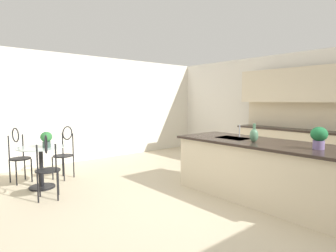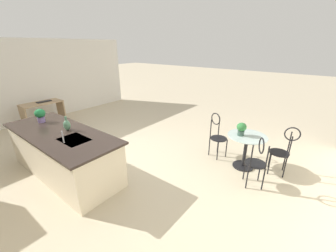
{
  "view_description": "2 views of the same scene",
  "coord_description": "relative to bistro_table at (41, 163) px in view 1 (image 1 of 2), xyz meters",
  "views": [
    {
      "loc": [
        2.64,
        -3.06,
        1.57
      ],
      "look_at": [
        -0.55,
        -0.36,
        1.18
      ],
      "focal_mm": 29.78,
      "sensor_mm": 36.0,
      "label": 1
    },
    {
      "loc": [
        -3.63,
        2.46,
        2.5
      ],
      "look_at": [
        -1.36,
        -0.46,
        1.04
      ],
      "focal_mm": 22.1,
      "sensor_mm": 36.0,
      "label": 2
    }
  ],
  "objects": [
    {
      "name": "ground_plane",
      "position": [
        2.53,
        1.64,
        -0.45
      ],
      "size": [
        40.0,
        40.0,
        0.0
      ],
      "primitive_type": "plane",
      "color": "beige"
    },
    {
      "name": "wall_back",
      "position": [
        2.53,
        5.3,
        0.9
      ],
      "size": [
        9.0,
        0.12,
        2.7
      ],
      "primitive_type": "cube",
      "color": "silver",
      "rests_on": "ground"
    },
    {
      "name": "wall_left_window",
      "position": [
        -1.73,
        1.64,
        0.9
      ],
      "size": [
        0.12,
        7.8,
        2.7
      ],
      "primitive_type": "cube",
      "color": "silver",
      "rests_on": "ground"
    },
    {
      "name": "kitchen_island",
      "position": [
        2.83,
        2.49,
        0.02
      ],
      "size": [
        2.8,
        1.06,
        0.92
      ],
      "color": "beige",
      "rests_on": "ground"
    },
    {
      "name": "back_counter_run",
      "position": [
        2.13,
        4.84,
        0.05
      ],
      "size": [
        2.44,
        0.64,
        1.52
      ],
      "color": "beige",
      "rests_on": "ground"
    },
    {
      "name": "upper_cabinet_run",
      "position": [
        2.13,
        4.82,
        1.45
      ],
      "size": [
        2.4,
        0.36,
        0.76
      ],
      "color": "beige",
      "rests_on": "back_counter_run"
    },
    {
      "name": "bistro_table",
      "position": [
        0.0,
        0.0,
        0.0
      ],
      "size": [
        0.8,
        0.8,
        0.74
      ],
      "color": "black",
      "rests_on": "ground"
    },
    {
      "name": "chair_near_window",
      "position": [
        0.71,
        -0.11,
        0.13
      ],
      "size": [
        0.52,
        0.49,
        1.04
      ],
      "color": "black",
      "rests_on": "ground"
    },
    {
      "name": "chair_by_island",
      "position": [
        -0.38,
        0.56,
        0.13
      ],
      "size": [
        0.52,
        0.52,
        1.04
      ],
      "color": "black",
      "rests_on": "ground"
    },
    {
      "name": "chair_toward_desk",
      "position": [
        -0.67,
        -0.22,
        0.13
      ],
      "size": [
        0.51,
        0.45,
        1.04
      ],
      "color": "black",
      "rests_on": "ground"
    },
    {
      "name": "sink_faucet",
      "position": [
        2.28,
        2.67,
        0.58
      ],
      "size": [
        0.02,
        0.02,
        0.22
      ],
      "primitive_type": "cylinder",
      "color": "#B2B5BA",
      "rests_on": "kitchen_island"
    },
    {
      "name": "potted_plant_on_table",
      "position": [
        0.12,
        0.07,
        0.45
      ],
      "size": [
        0.2,
        0.2,
        0.28
      ],
      "color": "#385147",
      "rests_on": "bistro_table"
    },
    {
      "name": "potted_plant_counter_far",
      "position": [
        3.68,
        2.45,
        0.64
      ],
      "size": [
        0.21,
        0.21,
        0.3
      ],
      "color": "#7A669E",
      "rests_on": "kitchen_island"
    },
    {
      "name": "vase_on_counter",
      "position": [
        2.78,
        2.34,
        0.58
      ],
      "size": [
        0.13,
        0.13,
        0.29
      ],
      "color": "#4C7A5B",
      "rests_on": "kitchen_island"
    }
  ]
}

